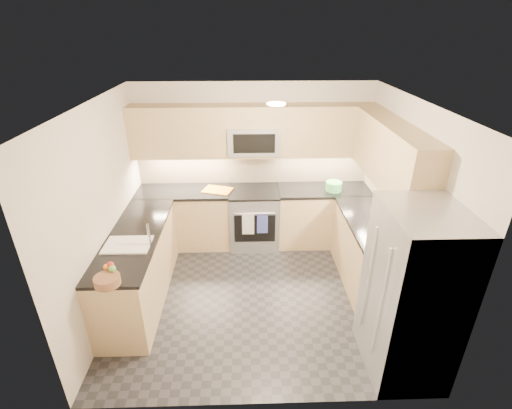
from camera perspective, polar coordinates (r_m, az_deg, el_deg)
name	(u,v)px	position (r m, az deg, el deg)	size (l,w,h in m)	color
floor	(257,293)	(5.09, 0.13, -13.47)	(3.60, 3.20, 0.00)	black
ceiling	(257,103)	(3.99, 0.16, 15.36)	(3.60, 3.20, 0.02)	beige
wall_back	(254,164)	(5.87, -0.38, 6.28)	(3.60, 0.02, 2.50)	beige
wall_front	(264,301)	(3.06, 1.17, -14.58)	(3.60, 0.02, 2.50)	beige
wall_left	(104,212)	(4.70, -22.35, -1.09)	(0.02, 3.20, 2.50)	beige
wall_right	(406,208)	(4.80, 22.14, -0.48)	(0.02, 3.20, 2.50)	beige
base_cab_back_left	(186,219)	(6.00, -10.76, -2.14)	(1.42, 0.60, 0.90)	tan
base_cab_back_right	(322,217)	(6.04, 10.10, -1.84)	(1.42, 0.60, 0.90)	tan
base_cab_right	(369,257)	(5.20, 16.99, -7.69)	(0.60, 1.70, 0.90)	tan
base_cab_peninsula	(139,268)	(5.00, -17.54, -9.23)	(0.60, 2.00, 0.90)	tan
countertop_back_left	(183,192)	(5.79, -11.15, 1.96)	(1.42, 0.63, 0.04)	black
countertop_back_right	(324,190)	(5.84, 10.46, 2.24)	(1.42, 0.63, 0.04)	black
countertop_right	(374,226)	(4.96, 17.69, -3.17)	(0.63, 1.70, 0.04)	black
countertop_peninsula	(134,236)	(4.76, -18.29, -4.60)	(0.63, 2.00, 0.04)	black
upper_cab_back	(254,131)	(5.53, -0.35, 11.27)	(3.60, 0.35, 0.75)	tan
upper_cab_right	(392,155)	(4.76, 20.13, 7.17)	(0.35, 1.95, 0.75)	tan
backsplash_back	(254,167)	(5.88, -0.38, 5.76)	(3.60, 0.01, 0.51)	#C7B28F
backsplash_right	(392,196)	(5.20, 20.17, 1.20)	(0.01, 2.30, 0.51)	#C7B28F
gas_range	(254,218)	(5.90, -0.28, -2.09)	(0.76, 0.65, 0.91)	#95979D
range_cooktop	(254,192)	(5.69, -0.29, 1.99)	(0.76, 0.65, 0.03)	black
oven_door_glass	(255,229)	(5.61, -0.19, -3.73)	(0.62, 0.02, 0.45)	black
oven_handle	(255,213)	(5.46, -0.19, -1.38)	(0.02, 0.02, 0.60)	#B2B5BA
microwave	(254,140)	(5.54, -0.34, 9.95)	(0.76, 0.40, 0.40)	#AAADB2
microwave_door	(254,144)	(5.34, -0.29, 9.33)	(0.60, 0.01, 0.28)	black
refrigerator	(411,294)	(3.96, 22.78, -12.64)	(0.70, 0.90, 1.80)	#A7AAAF
fridge_handle_left	(380,304)	(3.67, 18.57, -14.31)	(0.02, 0.02, 1.20)	#B2B5BA
fridge_handle_right	(368,279)	(3.93, 16.89, -10.97)	(0.02, 0.02, 1.20)	#B2B5BA
sink_basin	(129,250)	(4.57, -19.02, -6.62)	(0.52, 0.38, 0.16)	white
faucet	(149,235)	(4.40, -16.15, -4.49)	(0.03, 0.03, 0.28)	silver
utensil_bowl	(334,186)	(5.77, 11.88, 2.76)	(0.24, 0.24, 0.14)	#49AB50
cutting_board	(218,190)	(5.70, -5.93, 2.23)	(0.42, 0.30, 0.01)	orange
fruit_basket	(107,281)	(3.97, -21.92, -10.81)	(0.25, 0.25, 0.09)	#8A5C40
fruit_apple	(110,265)	(4.05, -21.51, -8.72)	(0.08, 0.08, 0.08)	#A92113
fruit_pear	(112,269)	(3.99, -21.25, -9.20)	(0.07, 0.07, 0.07)	#5BAA49
dish_towel_check	(248,224)	(5.53, -1.22, -3.06)	(0.18, 0.01, 0.34)	white
dish_towel_blue	(262,224)	(5.53, 0.99, -3.02)	(0.16, 0.01, 0.31)	#353C92
fruit_orange	(106,267)	(4.05, -22.05, -8.89)	(0.06, 0.06, 0.06)	orange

